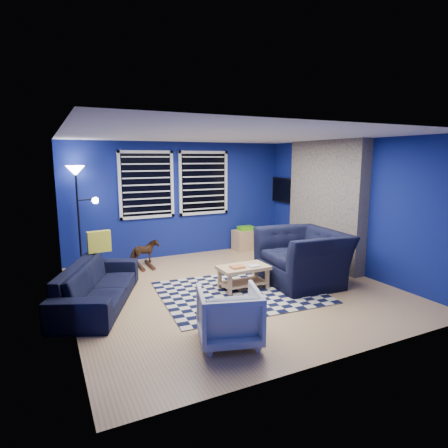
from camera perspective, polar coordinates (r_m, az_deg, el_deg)
name	(u,v)px	position (r m, az deg, el deg)	size (l,w,h in m)	color
floor	(232,288)	(6.36, 1.21, -9.79)	(5.00, 5.00, 0.00)	tan
ceiling	(232,136)	(5.99, 1.30, 13.33)	(5.00, 5.00, 0.00)	white
wall_back	(180,200)	(8.33, -6.67, 3.73)	(5.00, 5.00, 0.00)	navy
wall_left	(65,227)	(5.39, -23.06, -0.44)	(5.00, 5.00, 0.00)	navy
wall_right	(349,206)	(7.52, 18.45, 2.60)	(5.00, 5.00, 0.00)	navy
fireplace	(325,206)	(7.80, 15.12, 2.62)	(0.65, 2.00, 2.50)	gray
window_left	(147,185)	(8.05, -11.70, 5.87)	(1.17, 0.06, 1.42)	black
window_right	(204,183)	(8.46, -3.10, 6.25)	(1.17, 0.06, 1.42)	black
tv	(285,190)	(9.00, 9.31, 5.09)	(0.07, 1.00, 0.58)	black
rug	(240,292)	(6.17, 2.44, -10.34)	(2.50, 2.00, 0.02)	black
sofa	(98,285)	(5.90, -18.66, -8.77)	(0.82, 2.09, 0.61)	black
armchair_big	(303,257)	(6.66, 11.90, -4.94)	(1.23, 1.41, 0.92)	black
armchair_bent	(229,316)	(4.52, 0.78, -13.77)	(0.71, 0.73, 0.66)	gray
rocking_horse	(144,252)	(7.63, -12.02, -4.22)	(0.56, 0.26, 0.47)	#432815
coffee_table	(243,272)	(6.25, 2.97, -7.37)	(0.83, 0.48, 0.42)	tan
cabinet	(246,239)	(8.89, 3.31, -2.35)	(0.60, 0.42, 0.57)	tan
floor_lamp	(78,185)	(7.60, -21.41, 5.54)	(0.55, 0.34, 2.01)	black
throw_pillow	(99,242)	(6.54, -18.51, -2.55)	(0.37, 0.11, 0.35)	yellow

